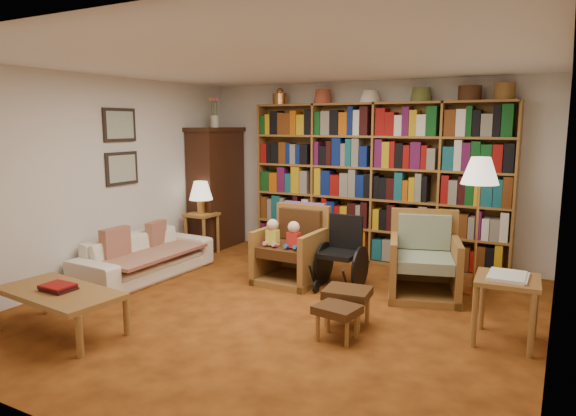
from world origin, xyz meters
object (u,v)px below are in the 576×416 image
Objects in this scene: footstool_b at (337,312)px; armchair_leather at (294,250)px; sofa at (145,256)px; side_table_lamp at (202,224)px; coffee_table at (59,295)px; side_table_papers at (507,288)px; footstool_a at (347,295)px; wheelchair at (342,255)px; floor_lamp at (480,176)px; armchair_sage at (426,264)px.

armchair_leather is at bearing 129.93° from footstool_b.
side_table_lamp is (-0.10, 1.28, 0.18)m from sofa.
armchair_leather is 0.74× the size of coffee_table.
side_table_lamp is 1.86m from armchair_leather.
side_table_papers is 1.35× the size of footstool_a.
coffee_table is (0.69, -2.97, -0.08)m from side_table_lamp.
footstool_b is at bearing 25.37° from coffee_table.
armchair_leather reaches higher than footstool_a.
floor_lamp reaches higher than wheelchair.
wheelchair is (0.63, 0.01, 0.01)m from armchair_leather.
armchair_leather is at bearing 137.16° from footstool_a.
armchair_leather reaches higher than footstool_b.
footstool_b is (2.88, -0.61, -0.01)m from sofa.
sofa is 4.41× the size of footstool_b.
footstool_a is at bearing -109.59° from armchair_sage.
footstool_a is (-0.92, -1.55, -1.05)m from floor_lamp.
wheelchair is (2.43, -0.47, -0.06)m from side_table_lamp.
side_table_papers is (0.46, -1.27, -0.84)m from floor_lamp.
wheelchair reaches higher than side_table_papers.
floor_lamp reaches higher than footstool_a.
floor_lamp is at bearing 13.98° from armchair_leather.
side_table_papers is (0.93, -0.97, 0.14)m from armchair_sage.
armchair_leather reaches higher than side_table_lamp.
side_table_papers is (4.20, 0.04, 0.23)m from sofa.
floor_lamp is at bearing 43.55° from coffee_table.
armchair_sage is at bearing 7.49° from armchair_leather.
footstool_b is at bearing -68.71° from wheelchair.
armchair_sage is at bearing -4.60° from side_table_lamp.
wheelchair is (-0.95, -0.20, 0.03)m from armchair_sage.
wheelchair is 1.78m from floor_lamp.
sofa is 1.80m from coffee_table.
wheelchair is 1.85× the size of footstool_a.
side_table_papers is (2.50, -0.76, 0.12)m from armchair_leather.
footstool_a is (-0.45, -1.25, -0.06)m from armchair_sage.
footstool_a is (1.13, -1.04, -0.09)m from armchair_leather.
footstool_a is 0.37m from footstool_b.
wheelchair is 0.67× the size of coffee_table.
side_table_lamp is 0.63× the size of armchair_sage.
sofa is 2.84m from footstool_a.
armchair_sage is at bearing -147.36° from floor_lamp.
wheelchair is 1.53m from footstool_b.
side_table_lamp is 3.05m from coffee_table.
side_table_papers is at bearing -70.24° from floor_lamp.
wheelchair is 2.05× the size of footstool_b.
side_table_lamp is at bearing 165.12° from armchair_leather.
footstool_b is at bearing -100.44° from sofa.
side_table_papers is 4.01m from coffee_table.
footstool_a is 1.11× the size of footstool_b.
armchair_leather reaches higher than side_table_papers.
side_table_lamp reaches higher than footstool_a.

